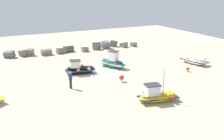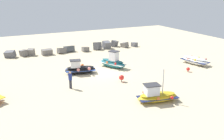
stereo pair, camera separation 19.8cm
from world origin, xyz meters
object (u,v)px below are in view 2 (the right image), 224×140
object	(u,v)px
fishing_boat_0	(195,61)
fishing_boat_4	(113,62)
person_walking	(70,79)
fishing_boat_2	(80,69)
mooring_buoy_0	(188,69)
mooring_buoy_1	(122,78)
fishing_boat_3	(157,96)

from	to	relation	value
fishing_boat_0	fishing_boat_4	size ratio (longest dim) A/B	1.05
fishing_boat_0	person_walking	size ratio (longest dim) A/B	2.26
fishing_boat_2	person_walking	world-z (taller)	person_walking
mooring_buoy_0	mooring_buoy_1	world-z (taller)	mooring_buoy_1
fishing_boat_4	person_walking	distance (m)	7.51
fishing_boat_2	mooring_buoy_0	size ratio (longest dim) A/B	6.78
fishing_boat_2	fishing_boat_3	xyz separation A→B (m)	(3.13, -9.33, -0.04)
person_walking	mooring_buoy_0	size ratio (longest dim) A/B	3.22
fishing_boat_0	fishing_boat_4	xyz separation A→B (m)	(-9.24, 3.08, 0.19)
fishing_boat_4	person_walking	world-z (taller)	fishing_boat_4
fishing_boat_0	mooring_buoy_1	size ratio (longest dim) A/B	5.37
fishing_boat_4	mooring_buoy_1	world-z (taller)	fishing_boat_4
fishing_boat_0	fishing_boat_2	world-z (taller)	fishing_boat_2
mooring_buoy_1	fishing_boat_0	bearing A→B (deg)	8.22
fishing_boat_4	fishing_boat_3	bearing A→B (deg)	-32.68
fishing_boat_4	mooring_buoy_0	world-z (taller)	fishing_boat_4
fishing_boat_2	fishing_boat_0	bearing A→B (deg)	-177.38
person_walking	fishing_boat_2	bearing A→B (deg)	-144.07
fishing_boat_0	fishing_boat_2	distance (m)	13.59
fishing_boat_2	mooring_buoy_1	world-z (taller)	fishing_boat_2
fishing_boat_2	fishing_boat_3	distance (m)	9.84
fishing_boat_0	fishing_boat_2	xyz separation A→B (m)	(-13.34, 2.60, 0.09)
fishing_boat_4	person_walking	bearing A→B (deg)	-83.38
mooring_buoy_1	fishing_boat_4	bearing A→B (deg)	73.74
fishing_boat_3	mooring_buoy_0	size ratio (longest dim) A/B	7.02
person_walking	mooring_buoy_1	bearing A→B (deg)	150.97
fishing_boat_2	mooring_buoy_1	size ratio (longest dim) A/B	5.01
fishing_boat_2	mooring_buoy_0	xyz separation A→B (m)	(10.62, -4.53, -0.22)
fishing_boat_3	mooring_buoy_0	distance (m)	8.90
fishing_boat_2	person_walking	size ratio (longest dim) A/B	2.10
fishing_boat_4	mooring_buoy_0	bearing A→B (deg)	25.44
fishing_boat_0	mooring_buoy_0	xyz separation A→B (m)	(-2.72, -1.93, -0.13)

